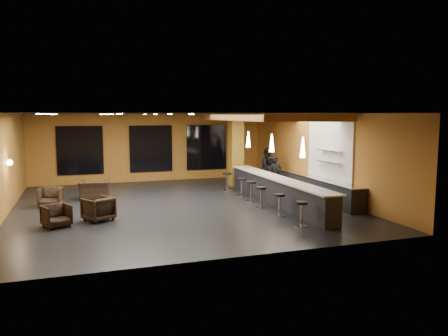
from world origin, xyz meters
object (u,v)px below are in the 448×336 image
object	(u,v)px
pendant_1	(272,143)
bar_stool_5	(227,179)
bar_stool_1	(280,202)
armchair_a	(56,216)
bar_counter	(277,191)
bar_stool_3	(251,189)
pendant_0	(303,147)
staff_b	(268,168)
armchair_b	(98,209)
armchair_d	(94,190)
bar_stool_0	(301,211)
bar_stool_2	(261,195)
staff_c	(271,172)
column	(236,150)
prep_counter	(315,188)
bar_stool_4	(242,185)
armchair_c	(51,197)
pendant_2	(248,139)
staff_a	(275,174)

from	to	relation	value
pendant_1	bar_stool_5	xyz separation A→B (m)	(-0.87, 2.85, -1.82)
bar_stool_1	armchair_a	bearing A→B (deg)	172.91
bar_counter	bar_stool_3	distance (m)	1.06
bar_counter	pendant_0	world-z (taller)	pendant_0
pendant_0	staff_b	bearing A→B (deg)	77.15
armchair_b	armchair_d	size ratio (longest dim) A/B	0.73
armchair_b	bar_stool_5	xyz separation A→B (m)	(5.82, 3.93, 0.15)
armchair_a	bar_stool_0	bearing A→B (deg)	-41.74
armchair_d	bar_stool_5	bearing A→B (deg)	-172.31
bar_stool_0	bar_stool_1	world-z (taller)	bar_stool_0
bar_stool_2	bar_stool_3	xyz separation A→B (m)	(0.13, 1.28, 0.01)
staff_b	staff_c	world-z (taller)	staff_b
bar_stool_1	bar_stool_3	world-z (taller)	bar_stool_3
bar_counter	bar_stool_0	world-z (taller)	bar_counter
bar_counter	bar_stool_2	bearing A→B (deg)	-149.21
column	bar_stool_1	world-z (taller)	column
prep_counter	pendant_1	size ratio (longest dim) A/B	8.57
bar_stool_4	armchair_d	bearing A→B (deg)	167.51
bar_stool_0	staff_b	bearing A→B (deg)	73.72
column	bar_stool_2	distance (m)	5.35
pendant_1	armchair_b	world-z (taller)	pendant_1
pendant_1	bar_stool_2	world-z (taller)	pendant_1
staff_b	bar_stool_1	distance (m)	5.93
staff_c	bar_stool_5	xyz separation A→B (m)	(-2.15, 0.07, -0.24)
armchair_d	bar_stool_0	distance (m)	8.90
pendant_1	staff_c	xyz separation A→B (m)	(1.28, 2.78, -1.58)
bar_stool_2	bar_stool_1	bearing A→B (deg)	-85.58
bar_stool_4	bar_stool_0	bearing A→B (deg)	-90.64
bar_stool_0	bar_stool_3	size ratio (longest dim) A/B	0.97
bar_stool_3	bar_stool_5	size ratio (longest dim) A/B	0.98
armchair_c	bar_stool_5	distance (m)	7.51
pendant_2	bar_stool_3	bearing A→B (deg)	-108.55
prep_counter	bar_stool_5	size ratio (longest dim) A/B	7.19
prep_counter	pendant_2	world-z (taller)	pendant_2
pendant_0	armchair_a	distance (m)	8.27
armchair_b	column	bearing A→B (deg)	-172.97
prep_counter	staff_c	xyz separation A→B (m)	(-0.72, 2.78, 0.34)
armchair_d	prep_counter	bearing A→B (deg)	169.10
staff_a	armchair_b	xyz separation A→B (m)	(-7.81, -3.08, -0.41)
armchair_a	bar_stool_0	world-z (taller)	bar_stool_0
bar_stool_0	bar_stool_5	distance (m)	6.76
staff_a	bar_stool_0	distance (m)	6.21
pendant_0	bar_stool_2	distance (m)	2.51
prep_counter	bar_stool_4	distance (m)	3.07
bar_counter	armchair_c	size ratio (longest dim) A/B	9.68
prep_counter	armchair_c	size ratio (longest dim) A/B	7.26
armchair_b	pendant_0	bearing A→B (deg)	137.30
bar_stool_2	staff_b	bearing A→B (deg)	62.46
bar_stool_5	prep_counter	bearing A→B (deg)	-44.80
bar_stool_5	pendant_2	bearing A→B (deg)	-22.06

